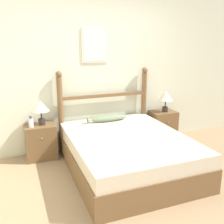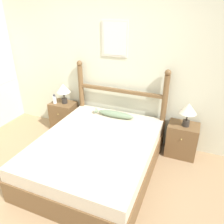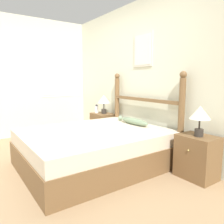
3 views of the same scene
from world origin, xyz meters
The scene contains 11 objects.
ground_plane centered at (0.00, 0.00, 0.00)m, with size 16.00×16.00×0.00m, color #9E7F5B.
wall_back centered at (0.00, 1.73, 1.28)m, with size 6.40×0.08×2.55m.
wall_left centered at (-2.13, 0.02, 1.28)m, with size 0.08×6.40×2.55m.
bed centered at (0.23, 0.66, 0.25)m, with size 1.59×1.98×0.51m.
headboard centered at (0.23, 1.61, 0.73)m, with size 1.60×0.10×1.35m.
nightstand_left centered at (-0.87, 1.50, 0.27)m, with size 0.46×0.37×0.55m.
nightstand_right centered at (1.32, 1.50, 0.27)m, with size 0.46×0.37×0.55m.
table_lamp_left centered at (-0.84, 1.51, 0.82)m, with size 0.25×0.25×0.37m.
table_lamp_right centered at (1.34, 1.47, 0.82)m, with size 0.25×0.25×0.37m.
bottle centered at (-1.00, 1.44, 0.62)m, with size 0.07×0.07×0.18m.
fish_pillow centered at (0.21, 1.40, 0.56)m, with size 0.68×0.14×0.10m.
Camera 3 is at (2.86, -0.87, 1.23)m, focal length 35.00 mm.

